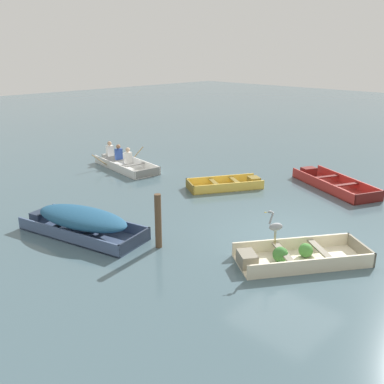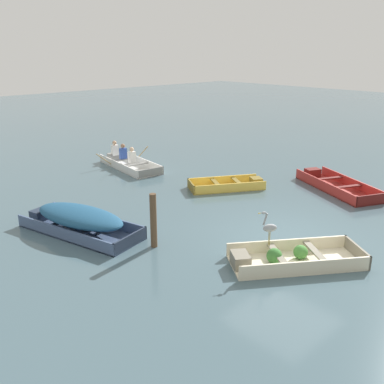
{
  "view_description": "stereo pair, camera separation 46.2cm",
  "coord_description": "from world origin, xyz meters",
  "px_view_note": "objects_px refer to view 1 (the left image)",
  "views": [
    {
      "loc": [
        -8.99,
        -5.34,
        4.59
      ],
      "look_at": [
        -0.03,
        3.59,
        0.35
      ],
      "focal_mm": 40.0,
      "sensor_mm": 36.0,
      "label": 1
    },
    {
      "loc": [
        -8.66,
        -5.66,
        4.59
      ],
      "look_at": [
        -0.03,
        3.59,
        0.35
      ],
      "focal_mm": 40.0,
      "sensor_mm": 36.0,
      "label": 2
    }
  ],
  "objects_px": {
    "dinghy_cream_foreground": "(295,256)",
    "heron_on_dinghy": "(275,226)",
    "skiff_slate_blue_mid_moored": "(81,220)",
    "mooring_post": "(158,221)",
    "skiff_yellow_near_moored": "(228,185)",
    "rowboat_white_with_crew": "(123,163)",
    "skiff_red_far_moored": "(331,184)"
  },
  "relations": [
    {
      "from": "dinghy_cream_foreground",
      "to": "heron_on_dinghy",
      "type": "distance_m",
      "value": 0.88
    },
    {
      "from": "skiff_slate_blue_mid_moored",
      "to": "mooring_post",
      "type": "distance_m",
      "value": 2.22
    },
    {
      "from": "skiff_yellow_near_moored",
      "to": "skiff_slate_blue_mid_moored",
      "type": "relative_size",
      "value": 0.74
    },
    {
      "from": "skiff_slate_blue_mid_moored",
      "to": "dinghy_cream_foreground",
      "type": "bearing_deg",
      "value": -61.63
    },
    {
      "from": "skiff_slate_blue_mid_moored",
      "to": "mooring_post",
      "type": "xyz_separation_m",
      "value": [
        0.9,
        -2.01,
        0.3
      ]
    },
    {
      "from": "mooring_post",
      "to": "rowboat_white_with_crew",
      "type": "bearing_deg",
      "value": 59.95
    },
    {
      "from": "dinghy_cream_foreground",
      "to": "skiff_red_far_moored",
      "type": "distance_m",
      "value": 6.12
    },
    {
      "from": "skiff_red_far_moored",
      "to": "heron_on_dinghy",
      "type": "relative_size",
      "value": 4.22
    },
    {
      "from": "dinghy_cream_foreground",
      "to": "mooring_post",
      "type": "relative_size",
      "value": 2.27
    },
    {
      "from": "skiff_red_far_moored",
      "to": "rowboat_white_with_crew",
      "type": "xyz_separation_m",
      "value": [
        -3.57,
        7.3,
        0.08
      ]
    },
    {
      "from": "heron_on_dinghy",
      "to": "mooring_post",
      "type": "height_order",
      "value": "mooring_post"
    },
    {
      "from": "heron_on_dinghy",
      "to": "dinghy_cream_foreground",
      "type": "bearing_deg",
      "value": -52.15
    },
    {
      "from": "dinghy_cream_foreground",
      "to": "rowboat_white_with_crew",
      "type": "height_order",
      "value": "rowboat_white_with_crew"
    },
    {
      "from": "skiff_slate_blue_mid_moored",
      "to": "mooring_post",
      "type": "bearing_deg",
      "value": -65.93
    },
    {
      "from": "rowboat_white_with_crew",
      "to": "heron_on_dinghy",
      "type": "distance_m",
      "value": 9.39
    },
    {
      "from": "rowboat_white_with_crew",
      "to": "heron_on_dinghy",
      "type": "bearing_deg",
      "value": -105.28
    },
    {
      "from": "dinghy_cream_foreground",
      "to": "skiff_yellow_near_moored",
      "type": "relative_size",
      "value": 1.15
    },
    {
      "from": "rowboat_white_with_crew",
      "to": "mooring_post",
      "type": "distance_m",
      "value": 7.7
    },
    {
      "from": "skiff_red_far_moored",
      "to": "skiff_slate_blue_mid_moored",
      "type": "bearing_deg",
      "value": 162.28
    },
    {
      "from": "skiff_yellow_near_moored",
      "to": "heron_on_dinghy",
      "type": "relative_size",
      "value": 3.2
    },
    {
      "from": "skiff_red_far_moored",
      "to": "mooring_post",
      "type": "height_order",
      "value": "mooring_post"
    },
    {
      "from": "dinghy_cream_foreground",
      "to": "skiff_slate_blue_mid_moored",
      "type": "height_order",
      "value": "skiff_slate_blue_mid_moored"
    },
    {
      "from": "rowboat_white_with_crew",
      "to": "skiff_slate_blue_mid_moored",
      "type": "bearing_deg",
      "value": -135.66
    },
    {
      "from": "skiff_red_far_moored",
      "to": "mooring_post",
      "type": "distance_m",
      "value": 7.47
    },
    {
      "from": "skiff_slate_blue_mid_moored",
      "to": "skiff_red_far_moored",
      "type": "bearing_deg",
      "value": -17.72
    },
    {
      "from": "skiff_yellow_near_moored",
      "to": "mooring_post",
      "type": "distance_m",
      "value": 5.16
    },
    {
      "from": "skiff_red_far_moored",
      "to": "mooring_post",
      "type": "xyz_separation_m",
      "value": [
        -7.42,
        0.65,
        0.56
      ]
    },
    {
      "from": "skiff_yellow_near_moored",
      "to": "heron_on_dinghy",
      "type": "bearing_deg",
      "value": -128.7
    },
    {
      "from": "skiff_red_far_moored",
      "to": "rowboat_white_with_crew",
      "type": "distance_m",
      "value": 8.13
    },
    {
      "from": "dinghy_cream_foreground",
      "to": "skiff_slate_blue_mid_moored",
      "type": "distance_m",
      "value": 5.44
    },
    {
      "from": "skiff_slate_blue_mid_moored",
      "to": "rowboat_white_with_crew",
      "type": "distance_m",
      "value": 6.64
    },
    {
      "from": "dinghy_cream_foreground",
      "to": "skiff_slate_blue_mid_moored",
      "type": "relative_size",
      "value": 0.85
    }
  ]
}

